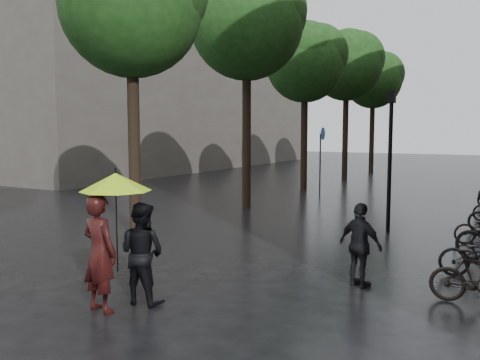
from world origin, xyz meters
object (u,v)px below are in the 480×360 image
Objects in this scene: person_black at (142,253)px; lamp_post at (390,148)px; person_burgundy at (99,253)px; pedestrian_walking at (360,245)px.

person_black is 0.43× the size of lamp_post.
person_burgundy is 1.11× the size of person_black.
person_burgundy is 1.21× the size of pedestrian_walking.
lamp_post is at bearing -99.46° from person_burgundy.
lamp_post reaches higher than person_burgundy.
lamp_post is (2.21, 7.91, 1.54)m from person_black.
person_black reaches higher than pedestrian_walking.
person_black is 1.09× the size of pedestrian_walking.
person_black is at bearing -105.63° from lamp_post.
person_black is (0.32, 0.64, -0.10)m from person_burgundy.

